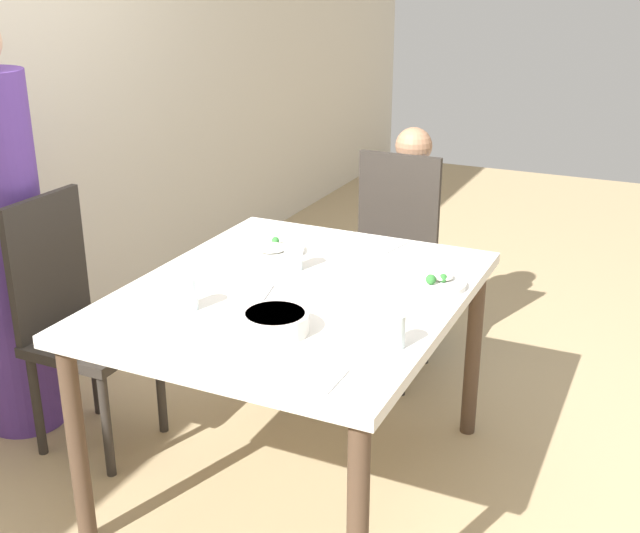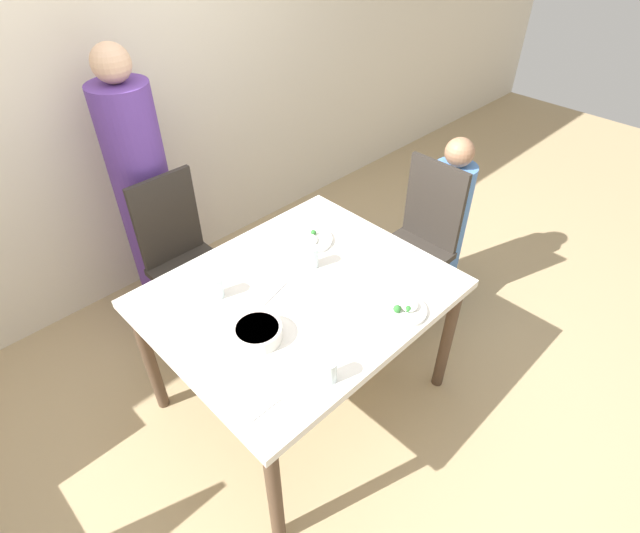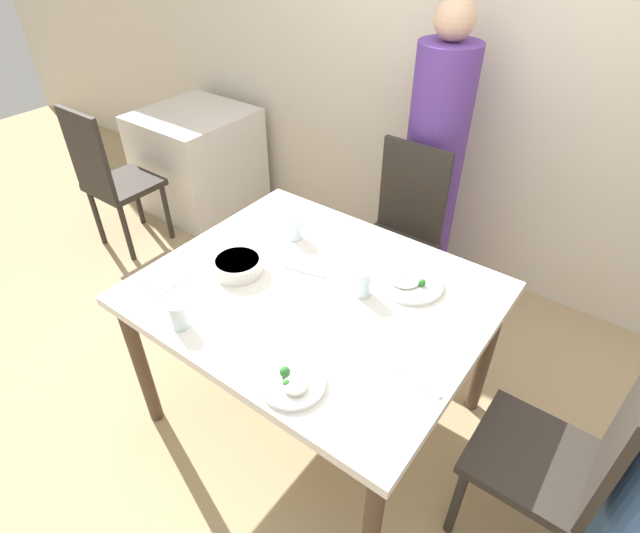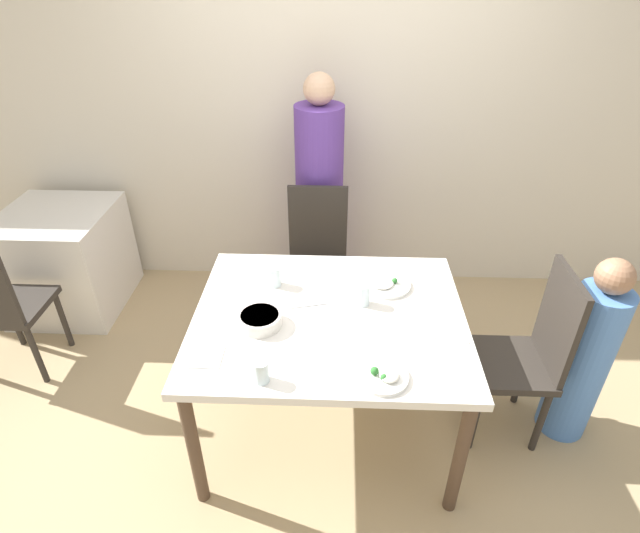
# 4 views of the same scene
# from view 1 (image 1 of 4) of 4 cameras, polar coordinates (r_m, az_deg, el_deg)

# --- Properties ---
(ground_plane) EXTENTS (10.00, 10.00, 0.00)m
(ground_plane) POSITION_cam_1_polar(r_m,az_deg,el_deg) (3.05, -1.59, -14.92)
(ground_plane) COLOR tan
(dining_table) EXTENTS (1.29, 1.07, 0.76)m
(dining_table) POSITION_cam_1_polar(r_m,az_deg,el_deg) (2.71, -1.74, -3.19)
(dining_table) COLOR silver
(dining_table) RESTS_ON ground_plane
(chair_adult_spot) EXTENTS (0.40, 0.40, 0.99)m
(chair_adult_spot) POSITION_cam_1_polar(r_m,az_deg,el_deg) (3.17, -16.95, -3.53)
(chair_adult_spot) COLOR #2D2823
(chair_adult_spot) RESTS_ON ground_plane
(chair_child_spot) EXTENTS (0.40, 0.40, 0.99)m
(chair_child_spot) POSITION_cam_1_polar(r_m,az_deg,el_deg) (3.62, 4.90, 0.45)
(chair_child_spot) COLOR #2D2823
(chair_child_spot) RESTS_ON ground_plane
(person_adult) EXTENTS (0.32, 0.32, 1.62)m
(person_adult) POSITION_cam_1_polar(r_m,az_deg,el_deg) (3.30, -21.57, 1.19)
(person_adult) COLOR #5B3893
(person_adult) RESTS_ON ground_plane
(person_child) EXTENTS (0.25, 0.25, 1.07)m
(person_child) POSITION_cam_1_polar(r_m,az_deg,el_deg) (3.89, 6.38, 1.41)
(person_child) COLOR #5184D1
(person_child) RESTS_ON ground_plane
(bowl_curry) EXTENTS (0.20, 0.20, 0.06)m
(bowl_curry) POSITION_cam_1_polar(r_m,az_deg,el_deg) (2.37, -3.20, -3.94)
(bowl_curry) COLOR silver
(bowl_curry) RESTS_ON dining_table
(plate_rice_adult) EXTENTS (0.25, 0.25, 0.05)m
(plate_rice_adult) POSITION_cam_1_polar(r_m,az_deg,el_deg) (3.01, -3.49, 1.24)
(plate_rice_adult) COLOR white
(plate_rice_adult) RESTS_ON dining_table
(plate_rice_child) EXTENTS (0.21, 0.21, 0.05)m
(plate_rice_child) POSITION_cam_1_polar(r_m,az_deg,el_deg) (2.73, 8.24, -1.09)
(plate_rice_child) COLOR white
(plate_rice_child) RESTS_ON dining_table
(glass_water_tall) EXTENTS (0.06, 0.06, 0.10)m
(glass_water_tall) POSITION_cam_1_polar(r_m,az_deg,el_deg) (2.28, 5.29, -4.56)
(glass_water_tall) COLOR silver
(glass_water_tall) RESTS_ON dining_table
(glass_water_short) EXTENTS (0.06, 0.06, 0.11)m
(glass_water_short) POSITION_cam_1_polar(r_m,az_deg,el_deg) (2.83, -1.91, 0.84)
(glass_water_short) COLOR silver
(glass_water_short) RESTS_ON dining_table
(glass_water_center) EXTENTS (0.07, 0.07, 0.11)m
(glass_water_center) POSITION_cam_1_polar(r_m,az_deg,el_deg) (2.54, -9.46, -1.90)
(glass_water_center) COLOR silver
(glass_water_center) RESTS_ON dining_table
(napkin_folded) EXTENTS (0.14, 0.14, 0.01)m
(napkin_folded) POSITION_cam_1_polar(r_m,az_deg,el_deg) (2.13, -0.40, -7.82)
(napkin_folded) COLOR white
(napkin_folded) RESTS_ON dining_table
(fork_steel) EXTENTS (0.18, 0.06, 0.01)m
(fork_steel) POSITION_cam_1_polar(r_m,az_deg,el_deg) (3.08, 5.43, 1.39)
(fork_steel) COLOR silver
(fork_steel) RESTS_ON dining_table
(spoon_steel) EXTENTS (0.18, 0.06, 0.01)m
(spoon_steel) POSITION_cam_1_polar(r_m,az_deg,el_deg) (2.62, -4.03, -2.10)
(spoon_steel) COLOR silver
(spoon_steel) RESTS_ON dining_table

